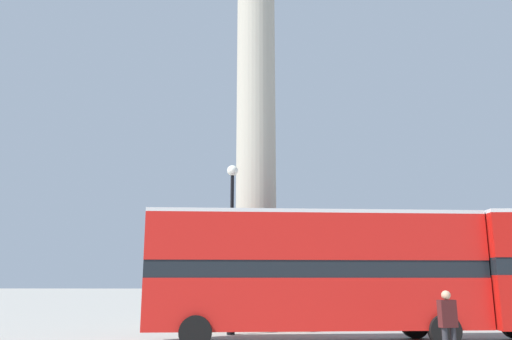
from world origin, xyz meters
TOP-DOWN VIEW (x-y plane):
  - ground_plane at (0.00, 0.00)m, footprint 200.00×200.00m
  - monument_column at (0.00, 0.00)m, footprint 4.47×4.47m
  - bus_b at (2.09, -5.84)m, footprint 11.18×3.59m
  - equestrian_statue at (10.27, 4.17)m, footprint 4.30×3.50m
  - street_lamp at (-0.88, -3.24)m, footprint 0.44×0.44m
  - pedestrian_near_lamp at (5.15, -9.74)m, footprint 0.50×0.33m

SIDE VIEW (x-z plane):
  - ground_plane at x=0.00m, z-range 0.00..0.00m
  - pedestrian_near_lamp at x=5.15m, z-range 0.12..1.90m
  - equestrian_statue at x=10.27m, z-range -1.38..4.37m
  - bus_b at x=2.09m, z-range 0.23..4.51m
  - street_lamp at x=-0.88m, z-range 0.51..7.13m
  - monument_column at x=0.00m, z-range -2.66..18.70m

